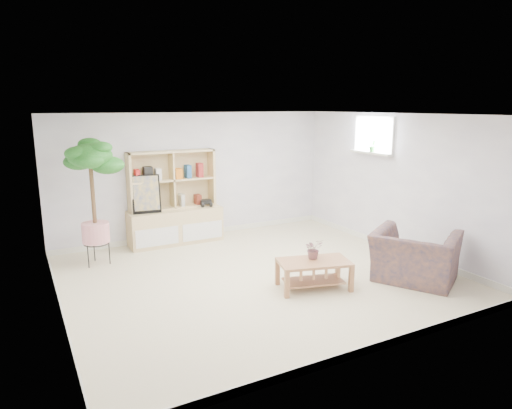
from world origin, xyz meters
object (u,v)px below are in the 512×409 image
floor_tree (93,203)px  armchair (415,253)px  storage_unit (174,198)px  coffee_table (314,275)px

floor_tree → armchair: (3.97, -2.93, -0.59)m
storage_unit → coffee_table: bearing=-71.5°
storage_unit → floor_tree: (-1.50, -0.56, 0.16)m
coffee_table → storage_unit: bearing=123.9°
coffee_table → floor_tree: floor_tree is taller
armchair → storage_unit: bearing=4.9°
storage_unit → floor_tree: 1.61m
storage_unit → floor_tree: bearing=-159.7°
coffee_table → floor_tree: 3.62m
floor_tree → armchair: size_ratio=1.77×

